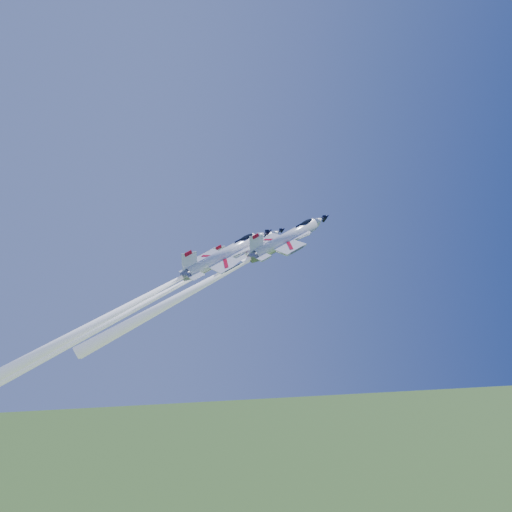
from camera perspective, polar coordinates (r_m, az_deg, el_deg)
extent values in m
cylinder|color=white|center=(104.15, 2.93, 1.57)|extent=(7.58, 6.79, 12.59)
cone|color=white|center=(107.75, 6.19, 3.35)|extent=(3.34, 3.04, 3.53)
cone|color=black|center=(108.64, 6.92, 3.74)|extent=(1.68, 1.53, 1.77)
cone|color=slate|center=(101.25, -0.27, -0.17)|extent=(2.86, 2.61, 2.51)
ellipsoid|color=black|center=(106.15, 4.96, 3.10)|extent=(3.50, 1.91, 2.66)
cube|color=black|center=(105.28, 4.23, 2.86)|extent=(1.23, 0.45, 0.88)
cube|color=white|center=(103.70, 2.40, 1.13)|extent=(6.62, 10.51, 4.79)
cube|color=white|center=(106.45, 3.63, 2.19)|extent=(3.49, 1.81, 2.08)
cube|color=white|center=(104.26, 4.47, 1.92)|extent=(3.49, 1.81, 2.08)
cube|color=white|center=(101.69, 0.23, 0.03)|extent=(3.47, 5.77, 2.56)
cube|color=white|center=(101.12, 0.08, 1.00)|extent=(3.63, 1.63, 4.03)
cube|color=red|center=(100.70, -0.01, 1.82)|extent=(1.44, 0.56, 1.17)
cube|color=black|center=(104.54, 3.08, 1.09)|extent=(9.77, 2.03, 5.33)
sphere|color=white|center=(101.15, -0.39, -0.24)|extent=(1.15, 1.05, 1.16)
cone|color=white|center=(96.19, -8.45, -4.62)|extent=(15.54, 13.84, 29.80)
cylinder|color=white|center=(109.07, -1.02, 0.67)|extent=(7.11, 6.37, 11.81)
cone|color=white|center=(111.98, 2.02, 2.30)|extent=(3.13, 2.85, 3.31)
cone|color=black|center=(112.72, 2.70, 2.67)|extent=(1.58, 1.44, 1.66)
cone|color=slate|center=(106.76, -3.97, -0.91)|extent=(2.68, 2.45, 2.35)
ellipsoid|color=black|center=(110.65, 0.86, 2.07)|extent=(3.29, 1.79, 2.49)
cube|color=black|center=(109.93, 0.18, 1.84)|extent=(1.16, 0.43, 0.83)
cube|color=white|center=(108.72, -1.51, 0.27)|extent=(6.21, 9.86, 4.49)
cube|color=white|center=(111.12, -0.33, 1.24)|extent=(3.27, 1.70, 1.95)
cube|color=white|center=(108.98, 0.35, 0.99)|extent=(3.27, 1.70, 1.95)
cube|color=white|center=(107.11, -3.52, -0.72)|extent=(3.26, 5.41, 2.40)
cube|color=white|center=(106.57, -3.66, 0.14)|extent=(3.41, 1.53, 3.78)
cube|color=red|center=(106.16, -3.76, 0.86)|extent=(1.35, 0.53, 1.09)
cube|color=black|center=(109.43, -0.88, 0.24)|extent=(9.17, 1.91, 5.00)
sphere|color=white|center=(106.67, -4.08, -0.97)|extent=(1.08, 0.98, 1.09)
cone|color=white|center=(101.50, -16.62, -7.58)|extent=(23.02, 20.45, 45.99)
cylinder|color=white|center=(99.27, 2.97, 1.72)|extent=(7.44, 6.66, 12.35)
cone|color=white|center=(102.82, 6.32, 3.54)|extent=(3.27, 2.98, 3.46)
cone|color=black|center=(103.71, 7.07, 3.94)|extent=(1.65, 1.50, 1.74)
cone|color=slate|center=(96.42, -0.32, -0.08)|extent=(2.81, 2.57, 2.46)
ellipsoid|color=black|center=(101.24, 5.06, 3.29)|extent=(3.44, 1.88, 2.61)
cube|color=black|center=(100.39, 4.31, 3.05)|extent=(1.21, 0.45, 0.87)
cube|color=white|center=(98.82, 2.42, 1.26)|extent=(6.50, 10.31, 4.70)
cube|color=white|center=(101.53, 3.69, 2.35)|extent=(3.42, 1.78, 2.04)
cube|color=white|center=(99.38, 4.55, 2.08)|extent=(3.42, 1.78, 2.04)
cube|color=white|center=(96.85, 0.19, 0.14)|extent=(3.41, 5.66, 2.51)
cube|color=white|center=(96.29, 0.04, 1.14)|extent=(3.57, 1.60, 3.95)
cube|color=red|center=(95.89, -0.06, 1.98)|extent=(1.41, 0.55, 1.14)
cube|color=black|center=(99.66, 3.12, 1.22)|extent=(9.59, 1.99, 5.23)
sphere|color=white|center=(96.32, -0.45, -0.15)|extent=(1.13, 1.03, 1.14)
cone|color=white|center=(91.57, -8.59, -4.56)|extent=(14.98, 13.34, 28.67)
cylinder|color=white|center=(98.27, -3.32, 0.04)|extent=(7.93, 7.11, 13.18)
cone|color=white|center=(101.27, 0.50, 2.07)|extent=(3.49, 3.18, 3.69)
cone|color=black|center=(102.04, 1.35, 2.52)|extent=(1.76, 1.60, 1.85)
cone|color=slate|center=(96.02, -7.04, -1.94)|extent=(2.99, 2.74, 2.63)
ellipsoid|color=black|center=(99.85, -0.96, 1.77)|extent=(3.67, 2.00, 2.78)
cube|color=black|center=(99.11, -1.82, 1.49)|extent=(1.29, 0.48, 0.93)
cube|color=white|center=(97.93, -3.94, -0.47)|extent=(6.93, 10.99, 5.01)
cube|color=white|center=(100.48, -2.41, 0.75)|extent=(3.65, 1.89, 2.17)
cube|color=white|center=(98.04, -1.62, 0.43)|extent=(3.65, 1.89, 2.17)
cube|color=white|center=(96.36, -6.47, -1.71)|extent=(3.64, 6.04, 2.68)
cube|color=white|center=(95.75, -6.67, -0.65)|extent=(3.80, 1.71, 4.22)
cube|color=red|center=(95.29, -6.80, 0.25)|extent=(1.51, 0.59, 1.22)
cube|color=black|center=(98.67, -3.13, -0.50)|extent=(10.23, 2.13, 5.58)
sphere|color=white|center=(95.95, -7.18, -2.02)|extent=(1.20, 1.09, 1.22)
cone|color=white|center=(92.75, -17.80, -7.55)|extent=(18.32, 16.30, 35.59)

